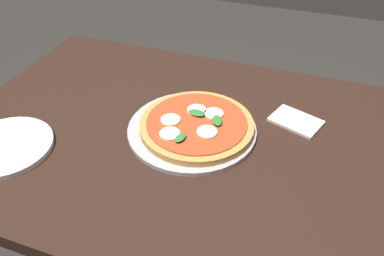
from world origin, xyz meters
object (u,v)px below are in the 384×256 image
(dining_table, at_px, (179,165))
(napkin, at_px, (296,121))
(plate_white, at_px, (6,147))
(serving_tray, at_px, (192,129))
(pizza, at_px, (197,125))

(dining_table, relative_size, napkin, 9.25)
(dining_table, bearing_deg, napkin, -152.55)
(plate_white, bearing_deg, dining_table, -151.74)
(dining_table, relative_size, plate_white, 5.20)
(plate_white, xyz_separation_m, napkin, (-0.67, -0.35, -0.00))
(napkin, bearing_deg, serving_tray, 27.33)
(pizza, distance_m, napkin, 0.28)
(dining_table, bearing_deg, pizza, -156.15)
(pizza, height_order, plate_white, pizza)
(dining_table, relative_size, serving_tray, 3.54)
(pizza, bearing_deg, plate_white, 27.81)
(dining_table, bearing_deg, serving_tray, -151.64)
(dining_table, xyz_separation_m, serving_tray, (-0.03, -0.02, 0.12))
(plate_white, relative_size, napkin, 1.78)
(serving_tray, height_order, plate_white, plate_white)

